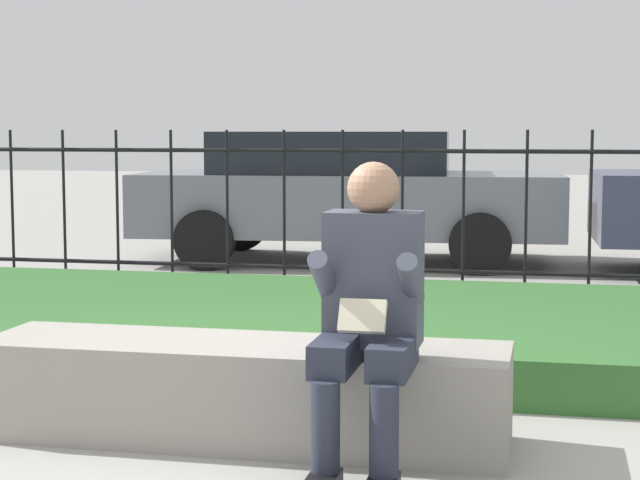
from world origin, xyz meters
TOP-DOWN VIEW (x-y plane):
  - ground_plane at (0.00, 0.00)m, footprint 60.00×60.00m
  - stone_bench at (0.07, 0.00)m, footprint 2.31×0.58m
  - person_seated_reader at (0.68, -0.32)m, footprint 0.42×0.73m
  - grass_berm at (0.00, 2.07)m, footprint 9.57×2.74m
  - iron_fence at (0.00, 3.81)m, footprint 7.57×0.03m
  - car_parked_center at (-0.73, 6.48)m, footprint 4.44×2.21m

SIDE VIEW (x-z plane):
  - ground_plane at x=0.00m, z-range 0.00..0.00m
  - grass_berm at x=0.00m, z-range 0.00..0.26m
  - stone_bench at x=0.07m, z-range -0.02..0.41m
  - person_seated_reader at x=0.68m, z-range 0.05..1.28m
  - iron_fence at x=0.00m, z-range 0.03..1.40m
  - car_parked_center at x=-0.73m, z-range 0.05..1.40m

